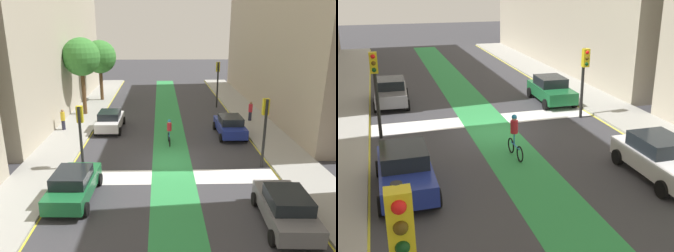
{
  "view_description": "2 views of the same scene",
  "coord_description": "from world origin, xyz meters",
  "views": [
    {
      "loc": [
        -0.6,
        -18.7,
        8.25
      ],
      "look_at": [
        -0.09,
        3.15,
        1.38
      ],
      "focal_mm": 35.13,
      "sensor_mm": 36.0,
      "label": 1
    },
    {
      "loc": [
        5.2,
        19.0,
        7.08
      ],
      "look_at": [
        0.35,
        3.08,
        1.37
      ],
      "focal_mm": 44.99,
      "sensor_mm": 36.0,
      "label": 2
    }
  ],
  "objects": [
    {
      "name": "ground_plane",
      "position": [
        0.0,
        0.0,
        0.0
      ],
      "size": [
        120.0,
        120.0,
        0.0
      ],
      "primitive_type": "plane",
      "color": "#38383D"
    },
    {
      "name": "bike_lane_paint",
      "position": [
        0.08,
        0.0,
        0.0
      ],
      "size": [
        2.4,
        60.0,
        0.01
      ],
      "primitive_type": "cube",
      "color": "#2D8C47",
      "rests_on": "ground_plane"
    },
    {
      "name": "crosswalk_band",
      "position": [
        0.0,
        -2.0,
        0.0
      ],
      "size": [
        12.0,
        1.8,
        0.01
      ],
      "primitive_type": "cube",
      "color": "silver",
      "rests_on": "ground_plane"
    },
    {
      "name": "sidewalk_left",
      "position": [
        -7.5,
        0.0,
        0.07
      ],
      "size": [
        3.0,
        60.0,
        0.15
      ],
      "primitive_type": "cube",
      "color": "#9E9E99",
      "rests_on": "ground_plane"
    },
    {
      "name": "curb_stripe_left",
      "position": [
        -6.0,
        0.0,
        0.01
      ],
      "size": [
        0.16,
        60.0,
        0.01
      ],
      "primitive_type": "cube",
      "color": "yellow",
      "rests_on": "ground_plane"
    },
    {
      "name": "sidewalk_right",
      "position": [
        7.5,
        0.0,
        0.07
      ],
      "size": [
        3.0,
        60.0,
        0.15
      ],
      "primitive_type": "cube",
      "color": "#9E9E99",
      "rests_on": "ground_plane"
    },
    {
      "name": "curb_stripe_right",
      "position": [
        6.0,
        0.0,
        0.01
      ],
      "size": [
        0.16,
        60.0,
        0.01
      ],
      "primitive_type": "cube",
      "color": "yellow",
      "rests_on": "ground_plane"
    },
    {
      "name": "traffic_signal_near_right",
      "position": [
        5.43,
        -0.67,
        2.91
      ],
      "size": [
        0.35,
        0.52,
        4.14
      ],
      "color": "black",
      "rests_on": "ground_plane"
    },
    {
      "name": "traffic_signal_near_left",
      "position": [
        -5.16,
        -0.81,
        2.68
      ],
      "size": [
        0.35,
        0.52,
        3.81
      ],
      "color": "black",
      "rests_on": "ground_plane"
    },
    {
      "name": "traffic_signal_far_right",
      "position": [
        5.13,
        13.89,
        3.18
      ],
      "size": [
        0.35,
        0.52,
        4.56
      ],
      "color": "black",
      "rests_on": "ground_plane"
    },
    {
      "name": "car_green_left_near",
      "position": [
        -4.82,
        -4.35,
        0.8
      ],
      "size": [
        2.14,
        4.26,
        1.57
      ],
      "color": "#196033",
      "rests_on": "ground_plane"
    },
    {
      "name": "car_white_left_far",
      "position": [
        -4.65,
        6.65,
        0.8
      ],
      "size": [
        2.05,
        4.22,
        1.57
      ],
      "color": "silver",
      "rests_on": "ground_plane"
    },
    {
      "name": "car_blue_right_far",
      "position": [
        4.67,
        5.0,
        0.8
      ],
      "size": [
        2.04,
        4.21,
        1.57
      ],
      "color": "navy",
      "rests_on": "ground_plane"
    },
    {
      "name": "car_grey_right_near",
      "position": [
        4.65,
        -6.64,
        0.8
      ],
      "size": [
        2.16,
        4.27,
        1.57
      ],
      "color": "slate",
      "rests_on": "ground_plane"
    },
    {
      "name": "cyclist_in_lane",
      "position": [
        0.0,
        3.2,
        0.97
      ],
      "size": [
        0.32,
        1.73,
        1.86
      ],
      "color": "black",
      "rests_on": "ground_plane"
    },
    {
      "name": "pedestrian_sidewalk_right_a",
      "position": [
        7.16,
        8.54,
        0.99
      ],
      "size": [
        0.34,
        0.34,
        1.66
      ],
      "color": "#262638",
      "rests_on": "sidewalk_right"
    },
    {
      "name": "pedestrian_sidewalk_left_a",
      "position": [
        -8.3,
        6.32,
        0.99
      ],
      "size": [
        0.34,
        0.34,
        1.65
      ],
      "color": "#262638",
      "rests_on": "sidewalk_left"
    },
    {
      "name": "street_tree_near",
      "position": [
        -7.04,
        17.03,
        4.78
      ],
      "size": [
        3.49,
        3.49,
        6.4
      ],
      "color": "brown",
      "rests_on": "sidewalk_left"
    },
    {
      "name": "street_tree_far",
      "position": [
        -7.62,
        11.13,
        5.33
      ],
      "size": [
        3.38,
        3.38,
        6.92
      ],
      "color": "brown",
      "rests_on": "sidewalk_left"
    }
  ]
}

